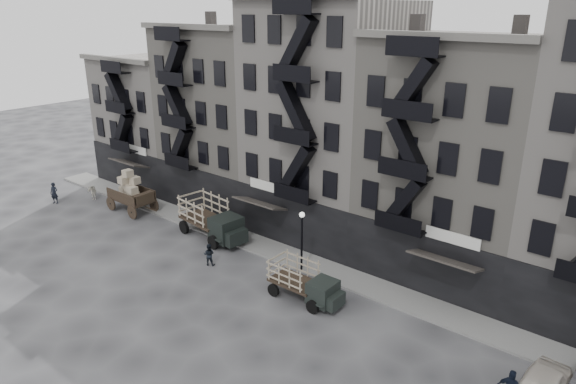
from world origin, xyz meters
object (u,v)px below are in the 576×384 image
Objects in this scene: stake_truck_east at (304,279)px; pedestrian_west at (54,193)px; wagon at (130,188)px; horse at (91,191)px; pedestrian_mid at (209,255)px; stake_truck_west at (212,216)px.

stake_truck_east is 26.98m from pedestrian_west.
pedestrian_west is (-6.75, -3.32, -1.11)m from wagon.
stake_truck_east is at bearing -69.58° from horse.
pedestrian_mid reaches higher than horse.
pedestrian_west is (-1.45, -2.73, 0.26)m from horse.
stake_truck_west is 4.01× the size of pedestrian_mid.
stake_truck_east is (10.76, -2.58, -0.39)m from stake_truck_west.
wagon is at bearing -169.25° from stake_truck_west.
pedestrian_west is 19.33m from pedestrian_mid.
pedestrian_mid is at bearing -72.86° from horse.
pedestrian_west is (-26.94, -1.38, -0.38)m from stake_truck_east.
pedestrian_west is at bearing -177.08° from stake_truck_east.
horse is 0.27× the size of stake_truck_west.
pedestrian_mid is at bearing -11.36° from wagon.
wagon is at bearing -60.21° from horse.
pedestrian_mid is (19.31, 0.75, -0.18)m from pedestrian_west.
pedestrian_west reaches higher than horse.
horse is 0.87× the size of pedestrian_west.
stake_truck_west is 4.58m from pedestrian_mid.
stake_truck_east is 2.45× the size of pedestrian_west.
pedestrian_mid is at bearing -27.73° from pedestrian_west.
stake_truck_east is 7.68m from pedestrian_mid.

